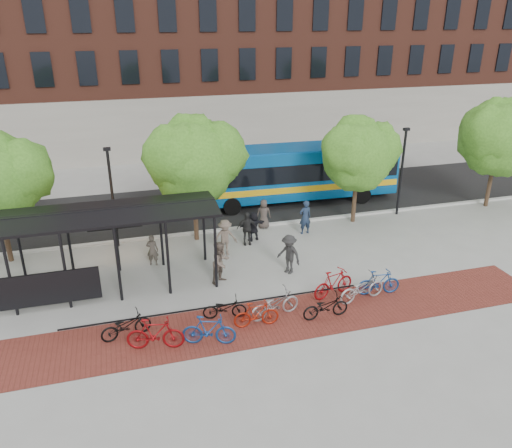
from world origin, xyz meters
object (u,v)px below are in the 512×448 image
object	(u,v)px
lamp_post_left	(112,195)
pedestrian_1	(152,250)
pedestrian_3	(225,238)
bike_11	(379,282)
pedestrian_7	(305,217)
bike_9	(333,283)
bike_1	(155,334)
bike_10	(362,288)
bus_shelter	(85,224)
tree_b	(194,156)
bike_4	(225,308)
tree_c	(359,152)
bike_6	(275,304)
bike_3	(209,330)
bike_8	(326,307)
lamp_post_right	(402,169)
bike_0	(126,326)
pedestrian_6	(264,214)
pedestrian_9	(289,254)
bus	(293,171)
pedestrian_4	(247,228)
pedestrian_8	(221,262)
bike_5	(256,314)
tree_d	(500,134)
pedestrian_5	(254,226)

from	to	relation	value
lamp_post_left	pedestrian_1	xyz separation A→B (m)	(1.55, -2.61, -1.98)
pedestrian_3	bike_11	bearing A→B (deg)	-45.71
pedestrian_7	bike_9	bearing A→B (deg)	72.94
bike_1	bike_10	bearing A→B (deg)	-70.60
bus_shelter	tree_b	world-z (taller)	tree_b
bike_4	pedestrian_1	size ratio (longest dim) A/B	1.11
tree_c	pedestrian_1	size ratio (longest dim) A/B	3.87
tree_c	bike_6	distance (m)	11.49
bike_3	bike_8	xyz separation A→B (m)	(4.66, 0.42, -0.09)
lamp_post_right	bike_1	distance (m)	17.64
bike_0	pedestrian_7	bearing A→B (deg)	-67.23
lamp_post_right	pedestrian_6	world-z (taller)	lamp_post_right
lamp_post_left	pedestrian_9	size ratio (longest dim) A/B	2.74
tree_b	bike_9	distance (m)	9.36
pedestrian_7	bus	bearing A→B (deg)	-108.52
bike_4	pedestrian_4	world-z (taller)	pedestrian_4
tree_c	bike_6	world-z (taller)	tree_c
bike_1	bike_9	world-z (taller)	bike_1
bike_9	lamp_post_left	bearing A→B (deg)	32.55
tree_b	bike_4	world-z (taller)	tree_b
bike_6	pedestrian_9	distance (m)	3.68
lamp_post_right	bike_3	bearing A→B (deg)	-144.37
lamp_post_left	pedestrian_8	distance (m)	6.90
bike_9	pedestrian_8	distance (m)	4.91
pedestrian_1	pedestrian_7	world-z (taller)	pedestrian_7
bike_1	bike_4	bearing A→B (deg)	-53.13
bike_1	bike_8	xyz separation A→B (m)	(6.52, 0.17, -0.12)
bike_6	pedestrian_1	bearing A→B (deg)	23.27
lamp_post_right	pedestrian_6	bearing A→B (deg)	178.60
bike_5	pedestrian_7	world-z (taller)	pedestrian_7
tree_c	pedestrian_6	distance (m)	6.19
tree_d	pedestrian_3	world-z (taller)	tree_d
bike_5	bus_shelter	bearing A→B (deg)	54.91
pedestrian_7	bike_4	bearing A→B (deg)	42.30
bus	bike_5	size ratio (longest dim) A/B	7.44
bike_4	bike_6	distance (m)	1.95
bike_0	pedestrian_9	world-z (taller)	pedestrian_9
pedestrian_3	bike_8	bearing A→B (deg)	-69.08
tree_c	pedestrian_5	bearing A→B (deg)	-171.11
pedestrian_3	pedestrian_5	size ratio (longest dim) A/B	1.16
bike_1	bike_5	size ratio (longest dim) A/B	1.17
bike_1	bike_6	size ratio (longest dim) A/B	0.96
bike_9	pedestrian_3	size ratio (longest dim) A/B	1.09
pedestrian_1	bike_6	bearing A→B (deg)	143.94
bus_shelter	pedestrian_5	distance (m)	8.76
lamp_post_right	pedestrian_4	xyz separation A→B (m)	(-9.62, -1.61, -1.87)
bus_shelter	pedestrian_9	size ratio (longest dim) A/B	5.67
pedestrian_3	pedestrian_8	distance (m)	2.69
tree_b	bus_shelter	bearing A→B (deg)	-143.79
lamp_post_right	bike_6	distance (m)	13.43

